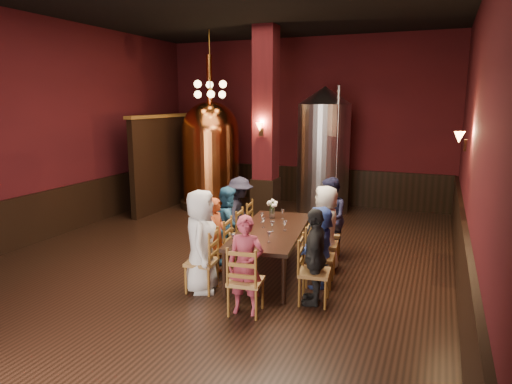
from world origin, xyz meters
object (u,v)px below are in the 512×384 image
at_px(person_1, 216,237).
at_px(steel_vessel, 323,150).
at_px(rose_vase, 272,206).
at_px(dining_table, 271,233).
at_px(person_2, 229,224).
at_px(copper_kettle, 211,153).
at_px(person_0, 201,241).

xyz_separation_m(person_1, steel_vessel, (0.54, 4.97, 0.94)).
height_order(steel_vessel, rose_vase, steel_vessel).
bearing_deg(rose_vase, steel_vessel, 90.35).
height_order(dining_table, person_1, person_1).
relative_size(person_2, copper_kettle, 0.34).
bearing_deg(copper_kettle, person_0, -63.98).
xyz_separation_m(person_2, rose_vase, (0.64, 0.47, 0.29)).
bearing_deg(person_2, person_0, 166.66).
relative_size(dining_table, person_0, 1.61).
bearing_deg(dining_table, person_2, 158.78).
relative_size(person_0, rose_vase, 4.56).
distance_m(person_1, rose_vase, 1.29).
distance_m(person_2, steel_vessel, 4.46).
distance_m(person_0, rose_vase, 1.86).
bearing_deg(person_1, person_2, 1.80).
distance_m(person_0, copper_kettle, 5.67).
xyz_separation_m(person_1, person_2, (-0.09, 0.65, 0.03)).
xyz_separation_m(person_2, copper_kettle, (-2.30, 3.74, 0.77)).
distance_m(dining_table, person_0, 1.32).
height_order(dining_table, steel_vessel, steel_vessel).
relative_size(person_0, person_1, 1.20).
bearing_deg(rose_vase, person_1, -116.50).
bearing_deg(dining_table, person_0, -130.36).
relative_size(person_2, steel_vessel, 0.43).
bearing_deg(person_1, steel_vessel, -11.77).
distance_m(person_0, person_1, 0.68).
xyz_separation_m(dining_table, person_0, (-0.71, -1.10, 0.09)).
height_order(person_1, person_2, person_2).
xyz_separation_m(dining_table, rose_vase, (-0.24, 0.68, 0.29)).
relative_size(person_1, copper_kettle, 0.33).
height_order(person_1, copper_kettle, copper_kettle).
height_order(copper_kettle, steel_vessel, copper_kettle).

